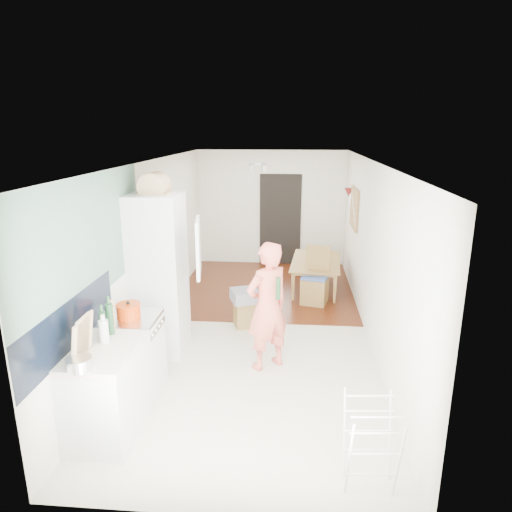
# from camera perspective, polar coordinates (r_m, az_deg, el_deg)

# --- Properties ---
(room_shell) EXTENTS (3.20, 7.00, 2.50)m
(room_shell) POSITION_cam_1_polar(r_m,az_deg,el_deg) (6.60, 0.38, 0.82)
(room_shell) COLOR white
(room_shell) RESTS_ON ground
(floor) EXTENTS (3.20, 7.00, 0.01)m
(floor) POSITION_cam_1_polar(r_m,az_deg,el_deg) (7.03, 0.36, -9.08)
(floor) COLOR beige
(floor) RESTS_ON ground
(wood_floor_overlay) EXTENTS (3.20, 3.30, 0.01)m
(wood_floor_overlay) POSITION_cam_1_polar(r_m,az_deg,el_deg) (8.73, 1.30, -3.96)
(wood_floor_overlay) COLOR #501D0F
(wood_floor_overlay) RESTS_ON room_shell
(sage_wall_panel) EXTENTS (0.02, 3.00, 1.30)m
(sage_wall_panel) POSITION_cam_1_polar(r_m,az_deg,el_deg) (4.95, -20.18, 1.93)
(sage_wall_panel) COLOR slate
(sage_wall_panel) RESTS_ON room_shell
(tile_splashback) EXTENTS (0.02, 1.90, 0.50)m
(tile_splashback) POSITION_cam_1_polar(r_m,az_deg,el_deg) (4.69, -22.09, -8.03)
(tile_splashback) COLOR black
(tile_splashback) RESTS_ON room_shell
(doorway_recess) EXTENTS (0.90, 0.04, 2.00)m
(doorway_recess) POSITION_cam_1_polar(r_m,az_deg,el_deg) (10.03, 3.05, 4.52)
(doorway_recess) COLOR black
(doorway_recess) RESTS_ON room_shell
(base_cabinet) EXTENTS (0.60, 0.90, 0.86)m
(base_cabinet) POSITION_cam_1_polar(r_m,az_deg,el_deg) (4.90, -18.09, -16.05)
(base_cabinet) COLOR silver
(base_cabinet) RESTS_ON room_shell
(worktop) EXTENTS (0.62, 0.92, 0.06)m
(worktop) POSITION_cam_1_polar(r_m,az_deg,el_deg) (4.68, -18.58, -11.24)
(worktop) COLOR beige
(worktop) RESTS_ON room_shell
(range_cooker) EXTENTS (0.60, 0.60, 0.88)m
(range_cooker) POSITION_cam_1_polar(r_m,az_deg,el_deg) (5.50, -15.09, -11.99)
(range_cooker) COLOR silver
(range_cooker) RESTS_ON room_shell
(cooker_top) EXTENTS (0.60, 0.60, 0.04)m
(cooker_top) POSITION_cam_1_polar(r_m,az_deg,el_deg) (5.31, -15.45, -7.58)
(cooker_top) COLOR silver
(cooker_top) RESTS_ON room_shell
(fridge_housing) EXTENTS (0.66, 0.66, 2.15)m
(fridge_housing) POSITION_cam_1_polar(r_m,az_deg,el_deg) (6.14, -12.10, -2.39)
(fridge_housing) COLOR silver
(fridge_housing) RESTS_ON room_shell
(fridge_door) EXTENTS (0.14, 0.56, 0.70)m
(fridge_door) POSITION_cam_1_polar(r_m,az_deg,el_deg) (5.58, -7.24, 1.09)
(fridge_door) COLOR silver
(fridge_door) RESTS_ON room_shell
(fridge_interior) EXTENTS (0.02, 0.52, 0.66)m
(fridge_interior) POSITION_cam_1_polar(r_m,az_deg,el_deg) (5.93, -9.49, 1.87)
(fridge_interior) COLOR white
(fridge_interior) RESTS_ON room_shell
(pinboard) EXTENTS (0.03, 0.90, 0.70)m
(pinboard) POSITION_cam_1_polar(r_m,az_deg,el_deg) (8.45, 12.20, 5.85)
(pinboard) COLOR tan
(pinboard) RESTS_ON room_shell
(pinboard_frame) EXTENTS (0.00, 0.94, 0.74)m
(pinboard_frame) POSITION_cam_1_polar(r_m,az_deg,el_deg) (8.45, 12.10, 5.85)
(pinboard_frame) COLOR olive
(pinboard_frame) RESTS_ON room_shell
(wall_sconce) EXTENTS (0.18, 0.18, 0.16)m
(wall_sconce) POSITION_cam_1_polar(r_m,az_deg,el_deg) (9.05, 11.52, 7.81)
(wall_sconce) COLOR maroon
(wall_sconce) RESTS_ON room_shell
(person) EXTENTS (0.84, 0.80, 1.94)m
(person) POSITION_cam_1_polar(r_m,az_deg,el_deg) (5.61, 1.44, -4.92)
(person) COLOR #EA6555
(person) RESTS_ON floor
(dining_table) EXTENTS (0.86, 1.40, 0.47)m
(dining_table) POSITION_cam_1_polar(r_m,az_deg,el_deg) (8.68, 7.63, -2.62)
(dining_table) COLOR olive
(dining_table) RESTS_ON floor
(dining_chair) EXTENTS (0.51, 0.51, 0.99)m
(dining_chair) POSITION_cam_1_polar(r_m,az_deg,el_deg) (7.88, 7.39, -2.53)
(dining_chair) COLOR olive
(dining_chair) RESTS_ON floor
(stool) EXTENTS (0.41, 0.41, 0.42)m
(stool) POSITION_cam_1_polar(r_m,az_deg,el_deg) (7.06, -1.34, -7.11)
(stool) COLOR olive
(stool) RESTS_ON floor
(grey_drape) EXTENTS (0.51, 0.51, 0.18)m
(grey_drape) POSITION_cam_1_polar(r_m,az_deg,el_deg) (6.91, -1.39, -4.97)
(grey_drape) COLOR slate
(grey_drape) RESTS_ON stool
(drying_rack) EXTENTS (0.44, 0.40, 0.80)m
(drying_rack) POSITION_cam_1_polar(r_m,az_deg,el_deg) (4.21, 14.12, -22.04)
(drying_rack) COLOR silver
(drying_rack) RESTS_ON floor
(bread_bin) EXTENTS (0.39, 0.37, 0.19)m
(bread_bin) POSITION_cam_1_polar(r_m,az_deg,el_deg) (5.92, -12.58, 8.54)
(bread_bin) COLOR tan
(bread_bin) RESTS_ON fridge_housing
(red_casserole) EXTENTS (0.32, 0.32, 0.16)m
(red_casserole) POSITION_cam_1_polar(r_m,az_deg,el_deg) (5.27, -15.64, -6.59)
(red_casserole) COLOR red
(red_casserole) RESTS_ON cooker_top
(steel_pan) EXTENTS (0.24, 0.24, 0.11)m
(steel_pan) POSITION_cam_1_polar(r_m,az_deg,el_deg) (4.34, -21.21, -12.45)
(steel_pan) COLOR silver
(steel_pan) RESTS_ON worktop
(held_bottle) EXTENTS (0.06, 0.06, 0.27)m
(held_bottle) POSITION_cam_1_polar(r_m,az_deg,el_deg) (5.43, 2.79, -4.06)
(held_bottle) COLOR #1E4324
(held_bottle) RESTS_ON person
(bottle_a) EXTENTS (0.08, 0.08, 0.33)m
(bottle_a) POSITION_cam_1_polar(r_m,az_deg,el_deg) (4.89, -17.80, -7.49)
(bottle_a) COLOR #1E4324
(bottle_a) RESTS_ON worktop
(bottle_b) EXTENTS (0.08, 0.08, 0.29)m
(bottle_b) POSITION_cam_1_polar(r_m,az_deg,el_deg) (4.80, -18.61, -8.24)
(bottle_b) COLOR #1E4324
(bottle_b) RESTS_ON worktop
(bottle_c) EXTENTS (0.11, 0.11, 0.23)m
(bottle_c) POSITION_cam_1_polar(r_m,az_deg,el_deg) (4.75, -18.48, -8.90)
(bottle_c) COLOR silver
(bottle_c) RESTS_ON worktop
(pepper_mill_front) EXTENTS (0.07, 0.07, 0.21)m
(pepper_mill_front) POSITION_cam_1_polar(r_m,az_deg,el_deg) (5.04, -17.90, -7.53)
(pepper_mill_front) COLOR tan
(pepper_mill_front) RESTS_ON worktop
(pepper_mill_back) EXTENTS (0.07, 0.07, 0.25)m
(pepper_mill_back) POSITION_cam_1_polar(r_m,az_deg,el_deg) (5.03, -17.59, -7.33)
(pepper_mill_back) COLOR tan
(pepper_mill_back) RESTS_ON worktop
(chopping_boards) EXTENTS (0.13, 0.29, 0.40)m
(chopping_boards) POSITION_cam_1_polar(r_m,az_deg,el_deg) (4.48, -20.90, -9.46)
(chopping_boards) COLOR tan
(chopping_boards) RESTS_ON worktop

